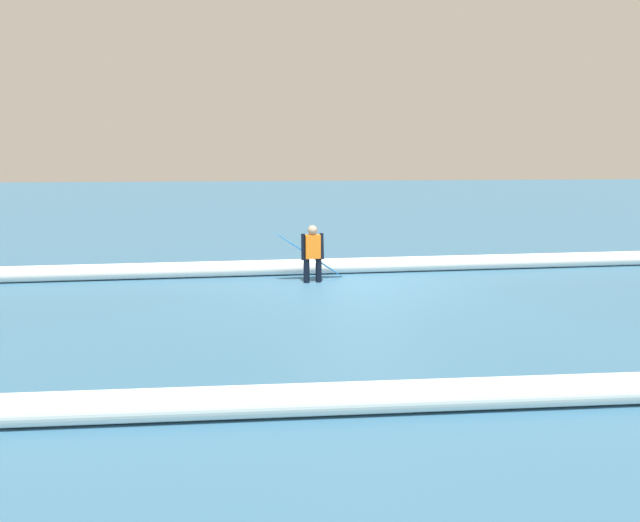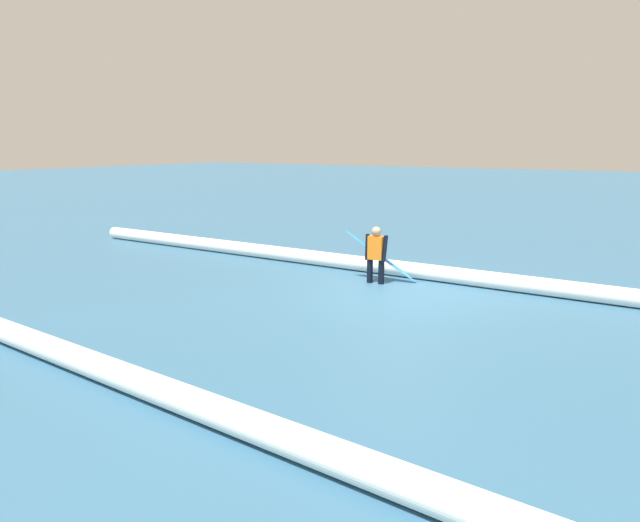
{
  "view_description": "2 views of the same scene",
  "coord_description": "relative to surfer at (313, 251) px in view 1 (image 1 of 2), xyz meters",
  "views": [
    {
      "loc": [
        2.6,
        11.8,
        2.75
      ],
      "look_at": [
        1.09,
        1.25,
        0.87
      ],
      "focal_mm": 32.21,
      "sensor_mm": 36.0,
      "label": 1
    },
    {
      "loc": [
        -4.76,
        10.45,
        3.12
      ],
      "look_at": [
        1.18,
        1.13,
        0.84
      ],
      "focal_mm": 31.9,
      "sensor_mm": 36.0,
      "label": 2
    }
  ],
  "objects": [
    {
      "name": "ground_plane",
      "position": [
        -0.96,
        0.88,
        -0.72
      ],
      "size": [
        129.75,
        129.75,
        0.0
      ],
      "primitive_type": "plane",
      "color": "#315E7D"
    },
    {
      "name": "surfer",
      "position": [
        0.0,
        0.0,
        0.0
      ],
      "size": [
        0.52,
        0.23,
        1.3
      ],
      "rotation": [
        0.0,
        0.0,
        3.23
      ],
      "color": "black",
      "rests_on": "ground_plane"
    },
    {
      "name": "surfboard",
      "position": [
        0.03,
        -0.3,
        -0.15
      ],
      "size": [
        1.72,
        0.73,
        1.17
      ],
      "color": "#268CE5",
      "rests_on": "ground_plane"
    },
    {
      "name": "wave_crest_foreground",
      "position": [
        -1.16,
        -0.95,
        -0.54
      ],
      "size": [
        23.05,
        0.4,
        0.37
      ],
      "primitive_type": "cylinder",
      "rotation": [
        0.0,
        1.57,
        0.0
      ],
      "color": "white",
      "rests_on": "ground_plane"
    },
    {
      "name": "wave_crest_midground",
      "position": [
        1.22,
        6.83,
        -0.54
      ],
      "size": [
        16.74,
        1.28,
        0.36
      ],
      "primitive_type": "cylinder",
      "rotation": [
        0.0,
        1.57,
        -0.05
      ],
      "color": "white",
      "rests_on": "ground_plane"
    }
  ]
}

